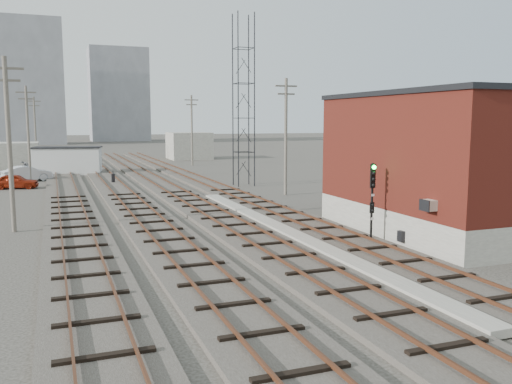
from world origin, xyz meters
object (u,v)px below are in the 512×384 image
car_red (15,181)px  car_silver (27,174)px  switch_stand (113,178)px  car_grey (44,166)px  signal_mast (372,197)px  site_trailer (68,160)px

car_red → car_silver: size_ratio=0.83×
switch_stand → car_grey: size_ratio=0.25×
car_silver → car_grey: (1.43, 8.96, -0.07)m
car_red → car_grey: size_ratio=0.80×
car_silver → switch_stand: bearing=-144.2°
signal_mast → car_red: size_ratio=1.02×
site_trailer → car_red: 12.61m
car_silver → site_trailer: bearing=-51.3°
signal_mast → car_silver: bearing=115.8°
car_red → car_grey: bearing=1.6°
signal_mast → car_silver: 38.02m
site_trailer → car_silver: (-3.87, -5.81, -0.77)m
site_trailer → car_grey: (-2.43, 3.15, -0.84)m
switch_stand → car_silver: car_silver is taller
switch_stand → site_trailer: (-3.58, 11.33, 0.97)m
signal_mast → car_red: 33.18m
car_red → car_grey: (2.15, 14.86, 0.04)m
switch_stand → site_trailer: site_trailer is taller
signal_mast → site_trailer: size_ratio=0.50×
car_grey → switch_stand: bearing=-173.8°
switch_stand → car_grey: car_grey is taller
car_red → signal_mast: bearing=-138.9°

